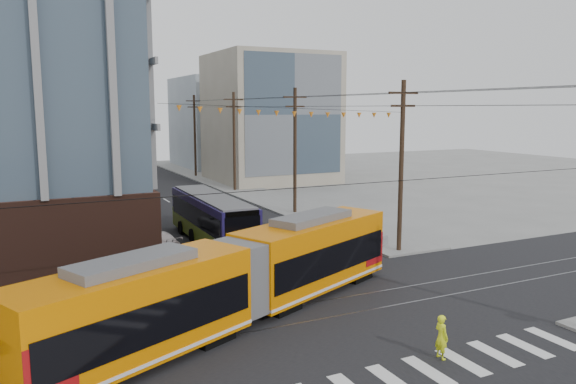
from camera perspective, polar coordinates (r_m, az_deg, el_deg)
name	(u,v)px	position (r m, az deg, el deg)	size (l,w,h in m)	color
ground	(395,336)	(24.12, 10.84, -14.22)	(160.00, 160.00, 0.00)	slate
bg_bldg_ne_near	(270,118)	(72.03, -1.86, 7.52)	(14.00, 14.00, 16.00)	gray
bg_bldg_nw_far	(7,103)	(89.68, -26.64, 8.11)	(16.00, 18.00, 20.00)	gray
bg_bldg_ne_far	(230,122)	(91.33, -5.90, 7.06)	(16.00, 16.00, 14.00)	#8C99A5
utility_pole_far	(195,136)	(77.00, -9.44, 5.61)	(0.30, 0.30, 11.00)	black
streetcar	(238,279)	(24.67, -5.11, -8.81)	(20.01, 2.81, 3.86)	#D56D00
city_bus	(212,219)	(39.13, -7.73, -2.69)	(2.60, 12.01, 3.40)	#1E164B
parked_car_silver	(168,259)	(32.92, -12.13, -6.65)	(1.60, 4.58, 1.51)	#9A9A9A
parked_car_white	(157,242)	(37.62, -13.21, -4.92)	(1.86, 4.57, 1.32)	beige
parked_car_grey	(137,228)	(41.98, -15.05, -3.59)	(2.21, 4.79, 1.33)	slate
pedestrian	(441,337)	(22.26, 15.32, -14.00)	(0.62, 0.41, 1.70)	#EBFC1C
jersey_barrier	(367,236)	(39.79, 8.04, -4.47)	(0.84, 3.73, 0.75)	slate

